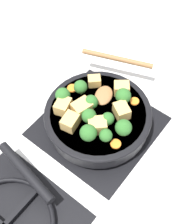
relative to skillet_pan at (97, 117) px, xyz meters
name	(u,v)px	position (x,y,z in m)	size (l,w,h in m)	color
ground_plane	(98,127)	(0.00, 0.00, -0.06)	(2.40, 2.40, 0.00)	white
front_burner_grate	(98,125)	(0.00, 0.00, -0.04)	(0.31, 0.31, 0.03)	black
skillet_pan	(97,117)	(0.00, 0.00, 0.00)	(0.29, 0.41, 0.05)	black
wooden_spoon	(111,74)	(0.05, -0.13, 0.03)	(0.21, 0.22, 0.02)	olive
tofu_cube_center_large	(70,122)	(0.03, 0.07, 0.04)	(0.04, 0.04, 0.04)	tan
tofu_cube_near_handle	(82,108)	(0.03, 0.02, 0.04)	(0.05, 0.04, 0.04)	tan
tofu_cube_east_chunk	(94,81)	(0.07, -0.07, 0.04)	(0.04, 0.03, 0.03)	tan
tofu_cube_west_chunk	(122,88)	(-0.01, -0.10, 0.04)	(0.04, 0.03, 0.03)	tan
tofu_cube_back_piece	(122,111)	(-0.05, -0.04, 0.04)	(0.04, 0.04, 0.04)	tan
tofu_cube_front_piece	(63,106)	(0.08, 0.05, 0.04)	(0.04, 0.04, 0.04)	tan
tofu_cube_mid_small	(97,125)	(-0.03, 0.04, 0.04)	(0.05, 0.04, 0.04)	tan
broccoli_floret_near_spoon	(63,95)	(0.10, 0.03, 0.05)	(0.04, 0.04, 0.05)	#709956
broccoli_floret_center_top	(88,133)	(-0.03, 0.08, 0.05)	(0.04, 0.04, 0.05)	#709956
broccoli_floret_east_rim	(108,119)	(-0.04, 0.01, 0.05)	(0.03, 0.03, 0.04)	#709956
broccoli_floret_west_rim	(90,117)	(0.00, 0.03, 0.05)	(0.04, 0.04, 0.05)	#709956
broccoli_floret_north_edge	(80,87)	(0.08, -0.03, 0.05)	(0.04, 0.04, 0.05)	#709956
broccoli_floret_south_cluster	(123,128)	(-0.09, 0.01, 0.05)	(0.04, 0.04, 0.05)	#709956
broccoli_floret_mid_floret	(106,135)	(-0.07, 0.05, 0.05)	(0.03, 0.03, 0.04)	#709956
broccoli_floret_small_inner	(123,96)	(-0.03, -0.07, 0.05)	(0.04, 0.04, 0.05)	#709956
broccoli_floret_tall_stem	(91,102)	(0.02, 0.00, 0.05)	(0.04, 0.04, 0.05)	#709956
carrot_slice_orange_thin	(116,144)	(-0.10, 0.05, 0.02)	(0.03, 0.03, 0.01)	orange
carrot_slice_near_center	(134,101)	(-0.06, -0.09, 0.02)	(0.03, 0.03, 0.01)	orange
carrot_slice_edge_slice	(72,88)	(0.11, -0.02, 0.02)	(0.03, 0.03, 0.01)	orange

